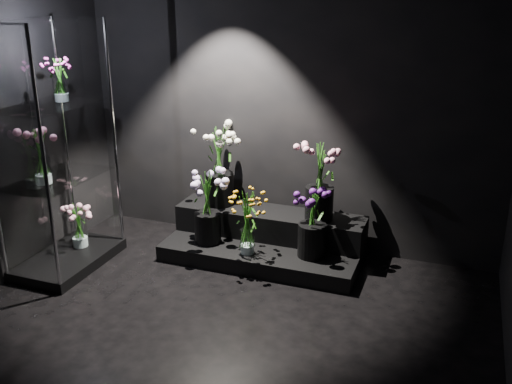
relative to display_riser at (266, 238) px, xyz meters
The scene contains 12 objects.
floor 1.65m from the display_riser, 87.64° to the right, with size 4.00×4.00×0.00m, color black.
wall_back 1.29m from the display_riser, 79.37° to the left, with size 4.00×4.00×0.00m, color black.
display_riser is the anchor object (origin of this frame).
display_case 2.03m from the display_riser, 153.14° to the right, with size 0.59×0.98×2.16m.
bouquet_orange_bells 0.44m from the display_riser, 100.54° to the right, with size 0.28×0.28×0.57m.
bouquet_lilac 0.66m from the display_riser, 155.48° to the right, with size 0.50×0.50×0.68m.
bouquet_purple 0.61m from the display_riser, 20.21° to the right, with size 0.38×0.38×0.61m.
bouquet_cream_roses 0.85m from the display_riser, 167.09° to the left, with size 0.51×0.51×0.77m.
bouquet_pink_roses 0.80m from the display_riser, 10.09° to the left, with size 0.50×0.50×0.71m.
bouquet_case_pink 2.12m from the display_riser, 148.45° to the right, with size 0.35×0.35×0.47m.
bouquet_case_magenta 2.30m from the display_riser, 157.27° to the right, with size 0.28×0.28×0.36m.
bouquet_case_base_pink 1.75m from the display_riser, 158.86° to the right, with size 0.36×0.36×0.42m.
Camera 1 is at (1.54, -2.99, 2.39)m, focal length 40.00 mm.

